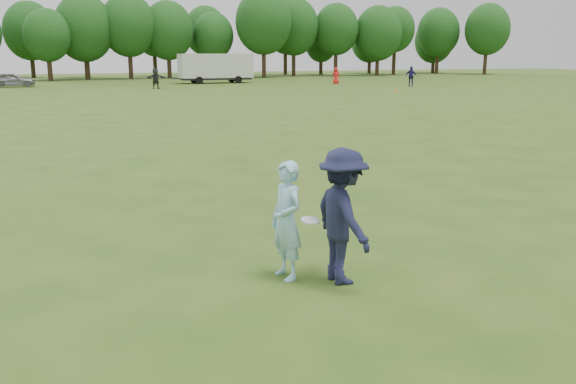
% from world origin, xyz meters
% --- Properties ---
extents(ground, '(200.00, 200.00, 0.00)m').
position_xyz_m(ground, '(0.00, 0.00, 0.00)').
color(ground, '#2C4C15').
rests_on(ground, ground).
extents(thrower, '(0.51, 0.69, 1.74)m').
position_xyz_m(thrower, '(-0.13, 0.71, 0.87)').
color(thrower, '#96CEE8').
rests_on(thrower, ground).
extents(defender, '(0.75, 1.27, 1.95)m').
position_xyz_m(defender, '(0.55, 0.27, 0.98)').
color(defender, '#1A1C39').
rests_on(defender, ground).
extents(player_far_b, '(1.21, 1.11, 1.99)m').
position_xyz_m(player_far_b, '(31.45, 45.44, 0.99)').
color(player_far_b, navy).
rests_on(player_far_b, ground).
extents(player_far_c, '(1.01, 0.82, 1.78)m').
position_xyz_m(player_far_c, '(26.64, 52.49, 0.89)').
color(player_far_c, red).
rests_on(player_far_c, ground).
extents(player_far_d, '(1.80, 0.61, 1.92)m').
position_xyz_m(player_far_d, '(7.02, 50.59, 0.96)').
color(player_far_d, '#272727').
rests_on(player_far_d, ground).
extents(car_e, '(4.16, 1.68, 1.41)m').
position_xyz_m(car_e, '(-5.40, 59.06, 0.71)').
color(car_e, gray).
rests_on(car_e, ground).
extents(field_cone, '(0.28, 0.28, 0.30)m').
position_xyz_m(field_cone, '(25.15, 38.05, 0.15)').
color(field_cone, '#FF620D').
rests_on(field_cone, ground).
extents(disc_in_play, '(0.31, 0.31, 0.08)m').
position_xyz_m(disc_in_play, '(0.10, 0.39, 0.93)').
color(disc_in_play, white).
rests_on(disc_in_play, ground).
extents(cargo_trailer, '(9.00, 2.75, 3.20)m').
position_xyz_m(cargo_trailer, '(15.24, 59.40, 1.78)').
color(cargo_trailer, silver).
rests_on(cargo_trailer, ground).
extents(treeline, '(130.35, 18.39, 11.74)m').
position_xyz_m(treeline, '(2.81, 76.90, 6.26)').
color(treeline, '#332114').
rests_on(treeline, ground).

